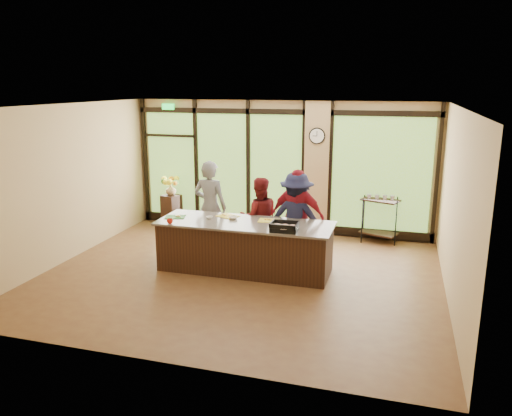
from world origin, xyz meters
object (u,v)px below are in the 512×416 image
Objects in this scene: flower_stand at (172,210)px; bar_cart at (380,214)px; island_base at (245,247)px; cook_right at (296,218)px; roasting_pan at (284,229)px; cook_left at (210,207)px.

bar_cart is (4.87, 0.12, 0.25)m from flower_stand.
flower_stand is at bearing -158.27° from bar_cart.
bar_cart reaches higher than flower_stand.
island_base is 4.07× the size of flower_stand.
cook_right reaches higher than roasting_pan.
island_base is 6.81× the size of roasting_pan.
roasting_pan reaches higher than island_base.
flower_stand is (-2.59, 2.33, -0.06)m from island_base.
flower_stand is at bearing 139.51° from roasting_pan.
island_base is at bearing -112.65° from bar_cart.
roasting_pan is 4.36m from flower_stand.
island_base is 3.35m from bar_cart.
cook_right is 1.04m from roasting_pan.
cook_left is 1.78m from cook_right.
bar_cart is at bearing 59.63° from roasting_pan.
cook_right is (0.80, 0.70, 0.44)m from island_base.
cook_left is 1.81× the size of bar_cart.
cook_left is at bearing -132.54° from bar_cart.
cook_right is at bearing -7.97° from flower_stand.
cook_right reaches higher than bar_cart.
roasting_pan is at bearing 93.19° from cook_right.
flower_stand is (-1.62, 1.55, -0.57)m from cook_left.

